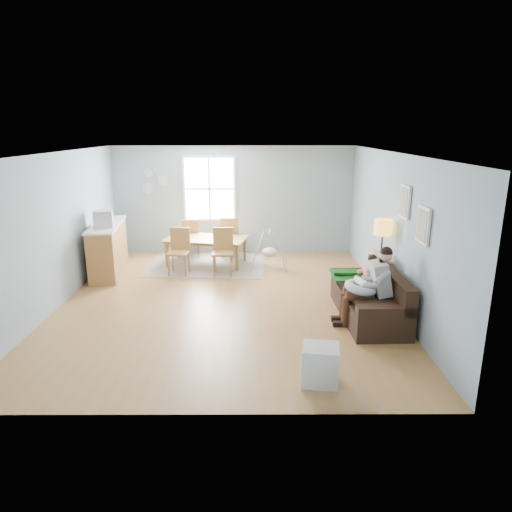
{
  "coord_description": "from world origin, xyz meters",
  "views": [
    {
      "loc": [
        0.53,
        -7.95,
        3.09
      ],
      "look_at": [
        0.55,
        -0.46,
        1.0
      ],
      "focal_mm": 32.0,
      "sensor_mm": 36.0,
      "label": 1
    }
  ],
  "objects_px": {
    "chair_se": "(223,248)",
    "baby_swing": "(269,251)",
    "chair_ne": "(230,234)",
    "monitor": "(103,219)",
    "sofa": "(372,301)",
    "father": "(371,283)",
    "toddler": "(366,274)",
    "floor_lamp": "(382,234)",
    "counter": "(108,248)",
    "storage_cube": "(320,365)",
    "chair_nw": "(191,235)",
    "chair_sw": "(179,248)",
    "dining_table": "(206,252)"
  },
  "relations": [
    {
      "from": "chair_se",
      "to": "baby_swing",
      "type": "relative_size",
      "value": 1.14
    },
    {
      "from": "chair_ne",
      "to": "baby_swing",
      "type": "height_order",
      "value": "chair_ne"
    },
    {
      "from": "monitor",
      "to": "baby_swing",
      "type": "bearing_deg",
      "value": 11.96
    },
    {
      "from": "baby_swing",
      "to": "sofa",
      "type": "bearing_deg",
      "value": -60.48
    },
    {
      "from": "chair_ne",
      "to": "baby_swing",
      "type": "relative_size",
      "value": 1.14
    },
    {
      "from": "sofa",
      "to": "father",
      "type": "height_order",
      "value": "father"
    },
    {
      "from": "baby_swing",
      "to": "toddler",
      "type": "bearing_deg",
      "value": -60.03
    },
    {
      "from": "sofa",
      "to": "chair_se",
      "type": "distance_m",
      "value": 3.61
    },
    {
      "from": "floor_lamp",
      "to": "counter",
      "type": "height_order",
      "value": "floor_lamp"
    },
    {
      "from": "floor_lamp",
      "to": "storage_cube",
      "type": "xyz_separation_m",
      "value": [
        -1.46,
        -2.77,
        -1.04
      ]
    },
    {
      "from": "chair_nw",
      "to": "storage_cube",
      "type": "bearing_deg",
      "value": -67.95
    },
    {
      "from": "sofa",
      "to": "chair_se",
      "type": "relative_size",
      "value": 2.03
    },
    {
      "from": "father",
      "to": "chair_se",
      "type": "height_order",
      "value": "father"
    },
    {
      "from": "chair_sw",
      "to": "chair_se",
      "type": "bearing_deg",
      "value": -3.09
    },
    {
      "from": "chair_se",
      "to": "chair_nw",
      "type": "bearing_deg",
      "value": 122.47
    },
    {
      "from": "toddler",
      "to": "chair_se",
      "type": "xyz_separation_m",
      "value": [
        -2.59,
        2.22,
        -0.12
      ]
    },
    {
      "from": "floor_lamp",
      "to": "dining_table",
      "type": "bearing_deg",
      "value": 144.64
    },
    {
      "from": "dining_table",
      "to": "chair_ne",
      "type": "xyz_separation_m",
      "value": [
        0.52,
        0.63,
        0.26
      ]
    },
    {
      "from": "father",
      "to": "chair_ne",
      "type": "distance_m",
      "value": 4.72
    },
    {
      "from": "chair_sw",
      "to": "baby_swing",
      "type": "height_order",
      "value": "chair_sw"
    },
    {
      "from": "chair_sw",
      "to": "chair_se",
      "type": "distance_m",
      "value": 0.96
    },
    {
      "from": "dining_table",
      "to": "toddler",
      "type": "bearing_deg",
      "value": -33.07
    },
    {
      "from": "chair_nw",
      "to": "chair_se",
      "type": "bearing_deg",
      "value": -57.53
    },
    {
      "from": "baby_swing",
      "to": "monitor",
      "type": "bearing_deg",
      "value": -168.04
    },
    {
      "from": "chair_nw",
      "to": "baby_swing",
      "type": "height_order",
      "value": "chair_nw"
    },
    {
      "from": "chair_sw",
      "to": "chair_nw",
      "type": "relative_size",
      "value": 1.05
    },
    {
      "from": "chair_se",
      "to": "baby_swing",
      "type": "bearing_deg",
      "value": 25.14
    },
    {
      "from": "dining_table",
      "to": "chair_ne",
      "type": "height_order",
      "value": "chair_ne"
    },
    {
      "from": "chair_ne",
      "to": "chair_se",
      "type": "bearing_deg",
      "value": -93.56
    },
    {
      "from": "chair_ne",
      "to": "monitor",
      "type": "relative_size",
      "value": 2.25
    },
    {
      "from": "chair_nw",
      "to": "toddler",
      "type": "bearing_deg",
      "value": -46.05
    },
    {
      "from": "chair_sw",
      "to": "chair_ne",
      "type": "distance_m",
      "value": 1.64
    },
    {
      "from": "floor_lamp",
      "to": "storage_cube",
      "type": "bearing_deg",
      "value": -117.84
    },
    {
      "from": "sofa",
      "to": "chair_sw",
      "type": "distance_m",
      "value": 4.4
    },
    {
      "from": "monitor",
      "to": "chair_sw",
      "type": "bearing_deg",
      "value": 11.58
    },
    {
      "from": "dining_table",
      "to": "monitor",
      "type": "bearing_deg",
      "value": -144.36
    },
    {
      "from": "chair_sw",
      "to": "floor_lamp",
      "type": "bearing_deg",
      "value": -24.42
    },
    {
      "from": "floor_lamp",
      "to": "counter",
      "type": "distance_m",
      "value": 5.85
    },
    {
      "from": "dining_table",
      "to": "floor_lamp",
      "type": "bearing_deg",
      "value": -24.66
    },
    {
      "from": "chair_ne",
      "to": "chair_nw",
      "type": "bearing_deg",
      "value": 176.41
    },
    {
      "from": "dining_table",
      "to": "baby_swing",
      "type": "xyz_separation_m",
      "value": [
        1.47,
        -0.2,
        0.06
      ]
    },
    {
      "from": "floor_lamp",
      "to": "chair_ne",
      "type": "xyz_separation_m",
      "value": [
        -2.88,
        3.05,
        -0.7
      ]
    },
    {
      "from": "father",
      "to": "dining_table",
      "type": "distance_m",
      "value": 4.54
    },
    {
      "from": "sofa",
      "to": "dining_table",
      "type": "distance_m",
      "value": 4.39
    },
    {
      "from": "floor_lamp",
      "to": "chair_se",
      "type": "xyz_separation_m",
      "value": [
        -2.96,
        1.73,
        -0.7
      ]
    },
    {
      "from": "toddler",
      "to": "monitor",
      "type": "relative_size",
      "value": 1.87
    },
    {
      "from": "sofa",
      "to": "floor_lamp",
      "type": "bearing_deg",
      "value": 66.96
    },
    {
      "from": "chair_ne",
      "to": "baby_swing",
      "type": "distance_m",
      "value": 1.28
    },
    {
      "from": "toddler",
      "to": "baby_swing",
      "type": "height_order",
      "value": "toddler"
    },
    {
      "from": "father",
      "to": "dining_table",
      "type": "bearing_deg",
      "value": 131.4
    }
  ]
}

